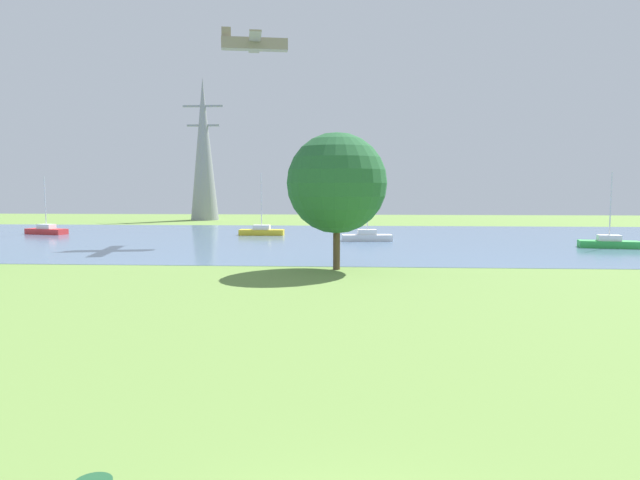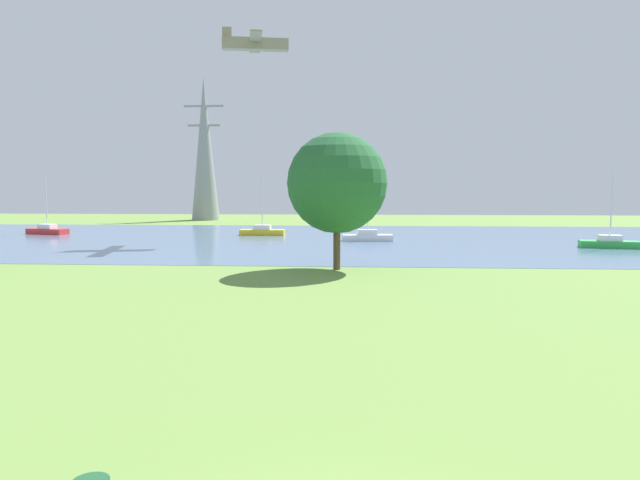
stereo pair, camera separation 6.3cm
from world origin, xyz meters
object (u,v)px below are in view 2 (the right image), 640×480
(sailboat_white, at_px, (368,236))
(sailboat_yellow, at_px, (262,231))
(tree_east_near, at_px, (337,183))
(electricity_pylon, at_px, (205,149))
(sailboat_green, at_px, (610,243))
(light_aircraft, at_px, (255,44))
(sailboat_red, at_px, (47,230))

(sailboat_white, bearing_deg, sailboat_yellow, 152.00)
(sailboat_white, bearing_deg, tree_east_near, -96.82)
(sailboat_yellow, relative_size, electricity_pylon, 0.30)
(sailboat_green, relative_size, electricity_pylon, 0.29)
(sailboat_green, distance_m, light_aircraft, 37.22)
(sailboat_red, distance_m, light_aircraft, 30.91)
(sailboat_red, xyz_separation_m, tree_east_near, (32.98, -25.25, 4.97))
(tree_east_near, relative_size, electricity_pylon, 0.38)
(sailboat_yellow, bearing_deg, sailboat_red, -179.69)
(sailboat_green, distance_m, electricity_pylon, 61.64)
(sailboat_green, height_order, tree_east_near, tree_east_near)
(sailboat_green, distance_m, tree_east_near, 27.39)
(sailboat_white, height_order, sailboat_red, sailboat_red)
(electricity_pylon, bearing_deg, sailboat_green, -41.13)
(sailboat_green, xyz_separation_m, tree_east_near, (-22.85, -14.26, 4.97))
(sailboat_green, bearing_deg, sailboat_red, 168.86)
(sailboat_white, xyz_separation_m, light_aircraft, (-11.05, 1.28, 18.62))
(sailboat_yellow, xyz_separation_m, electricity_pylon, (-13.91, 28.81, 10.76))
(sailboat_red, height_order, electricity_pylon, electricity_pylon)
(sailboat_white, xyz_separation_m, tree_east_near, (-2.32, -19.39, 4.97))
(sailboat_green, bearing_deg, light_aircraft, 168.53)
(tree_east_near, height_order, electricity_pylon, electricity_pylon)
(sailboat_green, relative_size, sailboat_white, 1.07)
(sailboat_red, xyz_separation_m, light_aircraft, (24.24, -4.58, 18.62))
(sailboat_green, distance_m, sailboat_white, 21.17)
(sailboat_white, height_order, light_aircraft, light_aircraft)
(sailboat_red, xyz_separation_m, electricity_pylon, (10.11, 28.94, 10.76))
(sailboat_white, xyz_separation_m, sailboat_yellow, (-11.27, 5.99, 0.01))
(electricity_pylon, relative_size, light_aircraft, 2.65)
(sailboat_white, distance_m, sailboat_yellow, 12.76)
(sailboat_green, height_order, sailboat_red, sailboat_green)
(sailboat_green, height_order, electricity_pylon, electricity_pylon)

